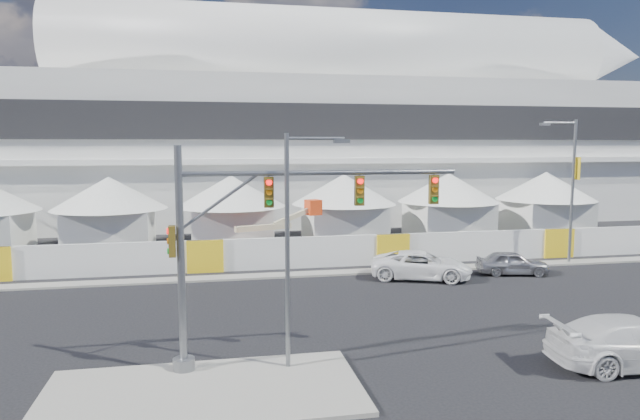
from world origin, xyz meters
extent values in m
plane|color=black|center=(0.00, 0.00, 0.00)|extent=(160.00, 160.00, 0.00)
cube|color=gray|center=(-6.00, -3.00, 0.07)|extent=(10.00, 5.00, 0.15)
cube|color=gray|center=(20.00, 12.50, 0.06)|extent=(80.00, 1.20, 0.12)
cube|color=silver|center=(8.00, 42.00, 7.00)|extent=(80.00, 24.00, 14.00)
cube|color=black|center=(8.00, 29.85, 9.80)|extent=(68.00, 0.30, 3.20)
cube|color=white|center=(8.00, 29.60, 6.30)|extent=(72.00, 0.80, 0.50)
cylinder|color=white|center=(8.00, 40.00, 17.78)|extent=(57.60, 8.40, 8.40)
cylinder|color=white|center=(10.00, 40.00, 17.36)|extent=(51.60, 6.80, 6.80)
cylinder|color=white|center=(12.00, 40.00, 16.94)|extent=(45.60, 5.20, 5.20)
cone|color=white|center=(40.80, 40.00, 18.00)|extent=(8.00, 7.60, 7.60)
cube|color=white|center=(-13.00, 24.00, 1.50)|extent=(6.00, 6.00, 3.00)
cone|color=white|center=(-13.00, 24.00, 4.20)|extent=(8.40, 8.40, 2.40)
cube|color=white|center=(-4.00, 24.00, 1.50)|extent=(6.00, 6.00, 3.00)
cone|color=white|center=(-4.00, 24.00, 4.20)|extent=(8.40, 8.40, 2.40)
cube|color=white|center=(5.00, 24.00, 1.50)|extent=(6.00, 6.00, 3.00)
cone|color=white|center=(5.00, 24.00, 4.20)|extent=(8.40, 8.40, 2.40)
cube|color=white|center=(14.00, 24.00, 1.50)|extent=(6.00, 6.00, 3.00)
cone|color=white|center=(14.00, 24.00, 4.20)|extent=(8.40, 8.40, 2.40)
cube|color=white|center=(23.00, 24.00, 1.50)|extent=(6.00, 6.00, 3.00)
cone|color=white|center=(23.00, 24.00, 4.20)|extent=(8.40, 8.40, 2.40)
cube|color=white|center=(6.00, 14.50, 1.00)|extent=(70.00, 0.25, 2.00)
imported|color=#9E9EA3|center=(12.17, 10.30, 0.71)|extent=(2.59, 4.47, 1.43)
imported|color=white|center=(6.39, 10.32, 0.81)|extent=(4.54, 6.38, 1.61)
imported|color=silver|center=(8.98, -3.61, 0.89)|extent=(3.00, 6.32, 1.78)
cylinder|color=slate|center=(-6.67, -1.20, 3.99)|extent=(0.26, 0.26, 7.68)
cylinder|color=slate|center=(-6.67, -1.20, 0.35)|extent=(0.75, 0.75, 0.40)
cylinder|color=slate|center=(-1.82, -1.20, 6.87)|extent=(9.71, 0.17, 0.17)
cube|color=#594714|center=(-3.68, -1.20, 6.22)|extent=(0.32, 0.22, 1.05)
cube|color=#594714|center=(-0.48, -1.20, 6.22)|extent=(0.32, 0.22, 1.05)
cube|color=#594714|center=(2.29, -1.20, 6.22)|extent=(0.32, 0.22, 1.05)
cube|color=#594714|center=(-6.94, -1.20, 4.63)|extent=(0.22, 0.32, 1.05)
cylinder|color=slate|center=(-3.11, -1.59, 4.19)|extent=(0.16, 0.16, 8.07)
cylinder|color=slate|center=(-2.13, -1.59, 8.05)|extent=(1.97, 0.11, 0.11)
cube|color=slate|center=(-1.23, -1.59, 7.96)|extent=(0.54, 0.22, 0.13)
cylinder|color=slate|center=(17.53, 12.50, 4.70)|extent=(0.19, 0.19, 9.39)
cylinder|color=slate|center=(16.38, 12.50, 9.18)|extent=(2.30, 0.13, 0.13)
cube|color=slate|center=(15.34, 12.50, 9.08)|extent=(0.63, 0.26, 0.16)
cube|color=yellow|center=(17.79, 12.50, 6.26)|extent=(0.03, 0.63, 1.46)
cube|color=#F44517|center=(-3.30, 17.66, 0.59)|extent=(4.20, 2.80, 1.18)
cube|color=beige|center=(-2.01, 17.66, 2.15)|extent=(4.00, 1.59, 0.38)
cube|color=beige|center=(0.35, 17.66, 2.79)|extent=(3.11, 1.26, 1.30)
cube|color=#F44517|center=(1.85, 17.66, 3.32)|extent=(1.21, 1.21, 1.07)
camera|label=1|loc=(-5.70, -20.56, 7.89)|focal=32.00mm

